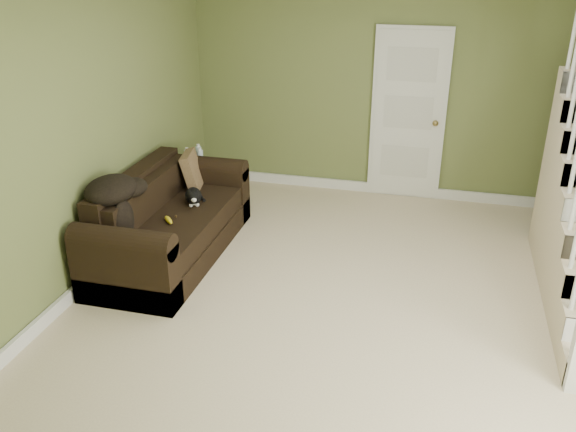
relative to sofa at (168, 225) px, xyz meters
The scene contains 13 objects.
floor 2.12m from the sofa, 15.43° to the right, with size 5.00×5.50×0.01m, color #C2AE8C.
wall_back 3.14m from the sofa, 47.41° to the left, with size 5.00×0.04×2.60m, color olive.
wall_front 4.00m from the sofa, 58.63° to the right, with size 5.00×0.04×2.60m, color olive.
wall_left 1.23m from the sofa, 130.99° to the right, with size 0.04×5.50×2.60m, color olive.
baseboard_back 2.97m from the sofa, 47.01° to the left, with size 5.00×0.04×0.12m, color white.
baseboard_left 0.76m from the sofa, 129.18° to the right, with size 0.04×5.50×0.12m, color white.
door 3.09m from the sofa, 45.44° to the left, with size 0.86×0.12×2.02m.
sofa is the anchor object (origin of this frame).
side_table 1.05m from the sofa, 96.34° to the left, with size 0.50×0.50×0.79m.
cat 0.38m from the sofa, 57.53° to the left, with size 0.29×0.43×0.21m.
banana 0.29m from the sofa, 60.64° to the right, with size 0.05×0.18×0.05m, color yellow.
throw_pillow 0.77m from the sofa, 91.30° to the left, with size 0.10×0.39×0.39m, color #4B371E.
throw_blanket 0.80m from the sofa, 116.73° to the right, with size 0.42×0.55×0.23m, color black.
Camera 1 is at (0.49, -4.39, 2.86)m, focal length 38.00 mm.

